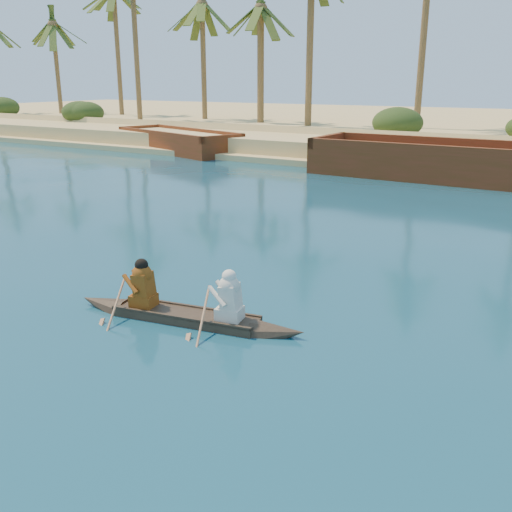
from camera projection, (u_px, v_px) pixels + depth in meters
The scene contains 5 objects.
ground at pixel (204, 349), 10.78m from camera, with size 160.00×160.00×0.00m, color #0B364B.
shrub_cluster at pixel (494, 140), 36.24m from camera, with size 100.00×6.00×2.40m, color #1E3011, non-canonical shape.
canoe at pixel (185, 308), 11.98m from camera, with size 5.27×1.57×1.44m.
barge_left at pixel (178, 143), 40.28m from camera, with size 11.19×6.67×1.77m.
barge_mid at pixel (443, 163), 29.20m from camera, with size 13.39×4.67×2.22m.
Camera 1 is at (5.86, -7.88, 4.88)m, focal length 40.00 mm.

